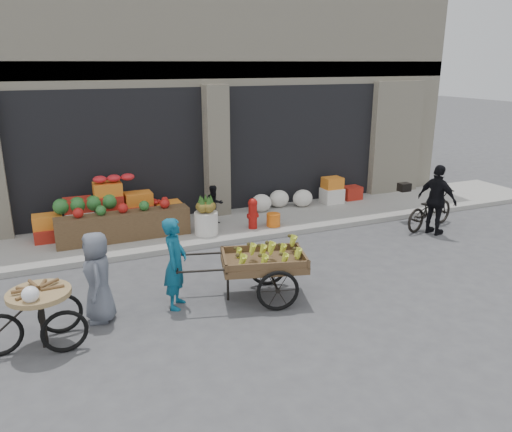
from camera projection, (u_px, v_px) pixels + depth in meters
name	position (u px, v px, depth m)	size (l,w,h in m)	color
ground	(317.00, 300.00, 8.28)	(80.00, 80.00, 0.00)	#424244
sidewalk	(230.00, 226.00, 11.86)	(18.00, 2.20, 0.12)	gray
building	(180.00, 77.00, 14.33)	(14.00, 6.45, 7.00)	beige
fruit_display	(120.00, 210.00, 10.98)	(3.10, 1.12, 1.24)	#A72317
pineapple_bin	(206.00, 223.00, 11.04)	(0.52, 0.52, 0.50)	silver
fire_hydrant	(253.00, 212.00, 11.38)	(0.22, 0.22, 0.71)	#A5140F
orange_bucket	(273.00, 220.00, 11.59)	(0.32, 0.32, 0.30)	orange
right_bay_goods	(314.00, 194.00, 13.27)	(3.35, 0.60, 0.70)	silver
seated_person	(214.00, 205.00, 11.66)	(0.45, 0.35, 0.93)	black
banana_cart	(261.00, 259.00, 8.15)	(2.46, 1.47, 0.96)	brown
vendor_woman	(175.00, 263.00, 7.85)	(0.54, 0.36, 1.49)	#0E506D
tricycle_cart	(40.00, 310.00, 6.77)	(1.43, 0.87, 0.95)	#9E7F51
vendor_grey	(98.00, 277.00, 7.45)	(0.69, 0.45, 1.41)	slate
bicycle	(430.00, 209.00, 11.77)	(0.60, 1.72, 0.90)	black
cyclist	(437.00, 200.00, 11.24)	(0.94, 0.39, 1.61)	black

